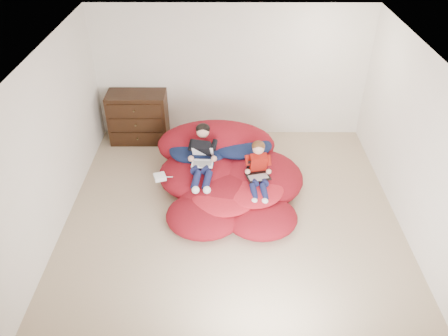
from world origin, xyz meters
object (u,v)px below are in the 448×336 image
dresser (138,117)px  younger_boy (258,168)px  beanbag_pile (227,174)px  older_boy (203,153)px  laptop_white (202,158)px  laptop_black (258,171)px

dresser → younger_boy: size_ratio=1.31×
beanbag_pile → older_boy: size_ratio=2.33×
beanbag_pile → laptop_white: (-0.38, -0.07, 0.35)m
older_boy → dresser: bearing=130.3°
younger_boy → laptop_black: (0.00, 0.01, -0.07)m
beanbag_pile → older_boy: (-0.38, -0.00, 0.41)m
dresser → laptop_white: (1.28, -1.57, 0.14)m
laptop_black → laptop_white: bearing=163.8°
dresser → older_boy: 1.99m
younger_boy → laptop_white: bearing=163.1°
laptop_black → beanbag_pile: bearing=146.4°
older_boy → younger_boy: 0.92m
older_boy → younger_boy: size_ratio=1.29×
beanbag_pile → laptop_white: 0.53m
laptop_white → laptop_black: (0.86, -0.25, -0.07)m
dresser → laptop_white: size_ratio=2.92×
dresser → laptop_white: dresser is taller
dresser → beanbag_pile: bearing=-42.1°
beanbag_pile → older_boy: 0.56m
dresser → younger_boy: younger_boy is taller
dresser → beanbag_pile: (1.66, -1.50, -0.22)m
beanbag_pile → laptop_black: size_ratio=5.67×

